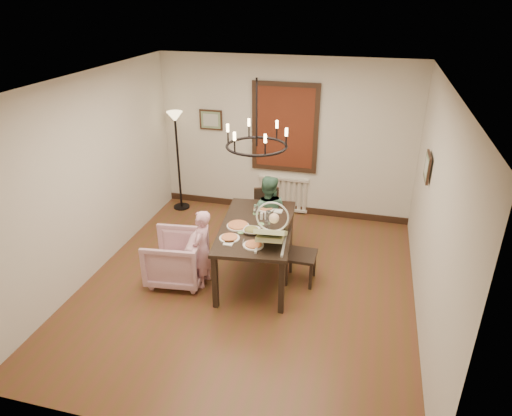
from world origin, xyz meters
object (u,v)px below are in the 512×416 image
at_px(armchair, 176,258).
at_px(floor_lamp, 178,163).
at_px(baby_bouncer, 271,231).
at_px(drinking_glass, 268,225).
at_px(elderly_woman, 202,255).
at_px(chair_right, 301,252).
at_px(seated_man, 267,221).
at_px(dining_table, 257,231).
at_px(chair_far, 267,218).

height_order(armchair, floor_lamp, floor_lamp).
distance_m(baby_bouncer, drinking_glass, 0.45).
distance_m(elderly_woman, baby_bouncer, 1.11).
bearing_deg(armchair, chair_right, 97.02).
distance_m(chair_right, seated_man, 0.94).
relative_size(dining_table, elderly_woman, 1.95).
bearing_deg(drinking_glass, elderly_woman, -157.81).
distance_m(chair_far, seated_man, 0.27).
distance_m(dining_table, chair_far, 0.99).
bearing_deg(chair_right, baby_bouncer, 146.21).
xyz_separation_m(chair_far, armchair, (-0.99, -1.35, -0.10)).
height_order(dining_table, seated_man, seated_man).
relative_size(seated_man, floor_lamp, 0.58).
bearing_deg(armchair, dining_table, 103.77).
xyz_separation_m(seated_man, floor_lamp, (-1.94, 1.15, 0.37)).
relative_size(armchair, elderly_woman, 0.84).
bearing_deg(baby_bouncer, floor_lamp, 128.39).
height_order(baby_bouncer, floor_lamp, floor_lamp).
bearing_deg(baby_bouncer, armchair, 171.29).
relative_size(armchair, seated_man, 0.74).
height_order(seated_man, floor_lamp, floor_lamp).
xyz_separation_m(dining_table, elderly_woman, (-0.66, -0.40, -0.25)).
height_order(dining_table, armchair, dining_table).
height_order(armchair, seated_man, seated_man).
relative_size(seated_man, drinking_glass, 8.34).
height_order(elderly_woman, baby_bouncer, baby_bouncer).
xyz_separation_m(chair_far, baby_bouncer, (0.38, -1.41, 0.56)).
bearing_deg(drinking_glass, seated_man, 102.99).
relative_size(chair_far, armchair, 1.15).
bearing_deg(dining_table, drinking_glass, -25.95).
distance_m(elderly_woman, seated_man, 1.29).
xyz_separation_m(elderly_woman, drinking_glass, (0.83, 0.34, 0.40)).
bearing_deg(armchair, baby_bouncer, 80.74).
bearing_deg(seated_man, chair_far, -81.38).
height_order(armchair, drinking_glass, drinking_glass).
relative_size(dining_table, armchair, 2.33).
height_order(chair_right, baby_bouncer, baby_bouncer).
distance_m(chair_right, baby_bouncer, 0.79).
xyz_separation_m(dining_table, seated_man, (-0.01, 0.71, -0.20)).
distance_m(dining_table, chair_right, 0.68).
bearing_deg(seated_man, chair_right, 127.35).
distance_m(chair_far, baby_bouncer, 1.56).
xyz_separation_m(dining_table, chair_right, (0.64, 0.02, -0.25)).
distance_m(drinking_glass, floor_lamp, 2.86).
xyz_separation_m(dining_table, chair_far, (-0.07, 0.95, -0.27)).
relative_size(chair_far, seated_man, 0.86).
distance_m(armchair, drinking_glass, 1.38).
xyz_separation_m(dining_table, drinking_glass, (0.17, -0.06, 0.15)).
distance_m(elderly_woman, floor_lamp, 2.63).
bearing_deg(baby_bouncer, chair_far, 99.12).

